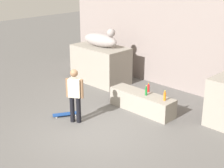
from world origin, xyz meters
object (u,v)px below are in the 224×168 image
Objects in this scene: skateboard at (66,114)px; bottle_green at (146,91)px; statue_reclining_left at (101,40)px; skater at (75,94)px; bottle_orange at (165,96)px; bottle_red at (148,88)px.

skateboard is 2.65m from bottle_green.
statue_reclining_left reaches higher than skater.
statue_reclining_left is 5.14× the size of bottle_orange.
skater is 2.71m from bottle_orange.
bottle_orange is at bearing -162.22° from skater.
skater reaches higher than bottle_red.
statue_reclining_left is 3.87m from skater.
statue_reclining_left reaches higher than bottle_red.
skateboard is 2.63× the size of bottle_red.
bottle_orange is at bearing 159.47° from skateboard.
bottle_red is at bearing -144.55° from skater.
statue_reclining_left is at bearing 164.58° from bottle_orange.
skater reaches higher than skateboard.
bottle_orange reaches higher than skateboard.
bottle_green is at bearing 168.36° from skateboard.
skateboard is 2.46× the size of bottle_green.
bottle_orange is (3.90, -1.08, -0.99)m from statue_reclining_left.
bottle_green is 0.68m from bottle_orange.
skater is 1.02m from skateboard.
bottle_red is at bearing 165.16° from bottle_orange.
bottle_green is at bearing -150.26° from skater.
bottle_red is 0.95× the size of bottle_orange.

